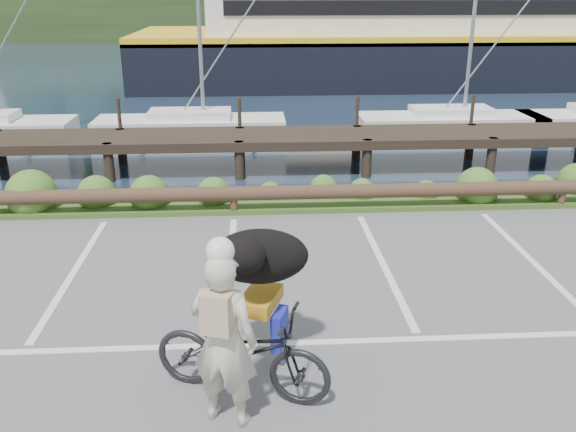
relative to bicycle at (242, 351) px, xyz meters
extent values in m
plane|color=#545356|center=(-0.24, 1.40, -0.55)|extent=(72.00, 72.00, 0.00)
plane|color=#172438|center=(-0.24, 49.40, -1.75)|extent=(160.00, 160.00, 0.00)
cube|color=#3D5B21|center=(-0.24, 6.70, -0.50)|extent=(34.00, 1.60, 0.10)
imported|color=black|center=(0.00, 0.00, 0.00)|extent=(2.23, 1.40, 1.11)
imported|color=beige|center=(-0.17, -0.46, 0.44)|extent=(0.84, 0.69, 1.99)
ellipsoid|color=black|center=(0.23, 0.64, 0.89)|extent=(0.94, 1.30, 0.68)
camera|label=1|loc=(0.17, -5.97, 3.88)|focal=38.00mm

